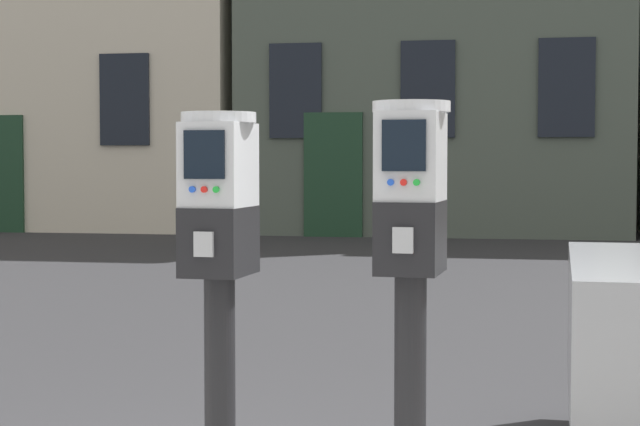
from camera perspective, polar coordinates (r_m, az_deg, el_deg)
parking_meter_near_kerb at (r=3.09m, az=-5.40°, el=-2.23°), size 0.23×0.26×1.32m
parking_meter_twin_adjacent at (r=2.98m, az=4.86°, el=-2.07°), size 0.23×0.26×1.34m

